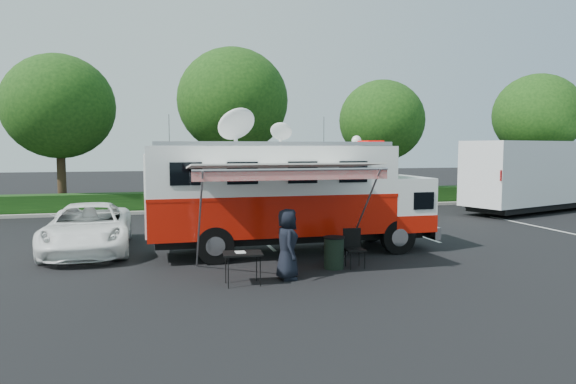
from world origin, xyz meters
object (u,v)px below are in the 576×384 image
command_truck (289,194)px  white_suv (89,251)px  folding_table (243,254)px  trash_bin (334,252)px  semi_trailer (550,174)px

command_truck → white_suv: 6.76m
command_truck → folding_table: 4.23m
folding_table → trash_bin: 2.95m
command_truck → folding_table: size_ratio=9.13×
trash_bin → semi_trailer: (15.65, 9.76, 1.49)m
command_truck → semi_trailer: command_truck is taller
command_truck → folding_table: (-2.09, -3.51, -1.11)m
command_truck → trash_bin: bearing=-75.1°
command_truck → trash_bin: (0.65, -2.45, -1.42)m
semi_trailer → white_suv: bearing=-166.0°
folding_table → trash_bin: trash_bin is taller
white_suv → trash_bin: 8.08m
white_suv → command_truck: bearing=-16.7°
command_truck → semi_trailer: size_ratio=0.75×
folding_table → semi_trailer: size_ratio=0.08×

